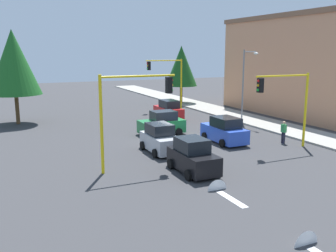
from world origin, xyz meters
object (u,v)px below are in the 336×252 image
(car_red, at_px, (169,110))
(street_lamp_curbside, at_px, (246,78))
(tree_roadside_far, at_px, (181,66))
(car_silver, at_px, (160,139))
(tree_opposite_side, at_px, (14,62))
(car_green, at_px, (162,124))
(car_blue, at_px, (224,131))
(traffic_signal_near_left, at_px, (286,96))
(car_black, at_px, (193,157))
(traffic_signal_near_right, at_px, (132,103))
(traffic_signal_far_left, at_px, (168,74))
(pedestrian_crossing, at_px, (284,131))

(car_red, bearing_deg, street_lamp_curbside, 51.76)
(tree_roadside_far, height_order, car_silver, tree_roadside_far)
(tree_opposite_side, distance_m, car_green, 15.45)
(car_red, bearing_deg, car_blue, -1.77)
(tree_opposite_side, bearing_deg, car_blue, 43.59)
(traffic_signal_near_left, xyz_separation_m, street_lamp_curbside, (-9.61, 3.55, 0.54))
(car_black, bearing_deg, traffic_signal_near_right, -123.19)
(traffic_signal_near_right, xyz_separation_m, tree_roadside_far, (-24.00, 15.19, 0.98))
(car_green, bearing_deg, car_black, -13.74)
(car_blue, bearing_deg, car_green, -145.20)
(traffic_signal_near_right, height_order, car_green, traffic_signal_near_right)
(traffic_signal_near_left, relative_size, tree_opposite_side, 0.60)
(traffic_signal_near_left, height_order, traffic_signal_near_right, traffic_signal_near_right)
(traffic_signal_far_left, xyz_separation_m, car_red, (5.68, -2.52, -3.29))
(traffic_signal_near_left, relative_size, street_lamp_curbside, 0.76)
(traffic_signal_near_right, bearing_deg, street_lamp_curbside, 122.84)
(traffic_signal_near_left, height_order, car_silver, traffic_signal_near_left)
(traffic_signal_near_left, bearing_deg, car_silver, -109.06)
(street_lamp_curbside, relative_size, car_blue, 1.69)
(traffic_signal_near_right, xyz_separation_m, car_green, (-8.00, 5.38, -3.08))
(street_lamp_curbside, xyz_separation_m, car_silver, (6.74, -11.87, -3.45))
(car_blue, bearing_deg, traffic_signal_far_left, 170.23)
(street_lamp_curbside, bearing_deg, traffic_signal_near_left, -20.30)
(car_black, bearing_deg, traffic_signal_near_left, 102.99)
(traffic_signal_far_left, distance_m, tree_roadside_far, 5.55)
(traffic_signal_near_right, distance_m, tree_roadside_far, 28.42)
(traffic_signal_far_left, xyz_separation_m, car_silver, (17.13, -8.41, -3.29))
(traffic_signal_far_left, distance_m, street_lamp_curbside, 10.95)
(car_red, bearing_deg, traffic_signal_far_left, 156.06)
(car_blue, relative_size, pedestrian_crossing, 2.44)
(traffic_signal_far_left, height_order, traffic_signal_near_right, traffic_signal_far_left)
(tree_roadside_far, distance_m, car_red, 12.23)
(traffic_signal_near_left, relative_size, tree_roadside_far, 0.71)
(street_lamp_curbside, height_order, pedestrian_crossing, street_lamp_curbside)
(tree_opposite_side, height_order, car_black, tree_opposite_side)
(car_silver, height_order, car_green, same)
(tree_roadside_far, relative_size, car_black, 2.07)
(traffic_signal_near_right, height_order, car_silver, traffic_signal_near_right)
(traffic_signal_near_left, xyz_separation_m, car_silver, (-2.87, -8.32, -2.91))
(tree_roadside_far, bearing_deg, traffic_signal_near_right, -32.33)
(car_blue, distance_m, car_red, 10.91)
(traffic_signal_near_left, height_order, street_lamp_curbside, street_lamp_curbside)
(traffic_signal_near_left, distance_m, car_blue, 5.27)
(car_green, distance_m, pedestrian_crossing, 9.75)
(car_silver, bearing_deg, traffic_signal_near_left, 70.94)
(traffic_signal_far_left, distance_m, car_green, 13.83)
(traffic_signal_near_left, bearing_deg, car_blue, -141.04)
(car_blue, xyz_separation_m, car_black, (5.35, -5.61, -0.00))
(traffic_signal_near_right, bearing_deg, tree_opposite_side, -163.56)
(traffic_signal_far_left, bearing_deg, tree_opposite_side, -83.19)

